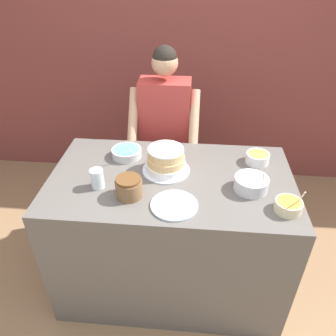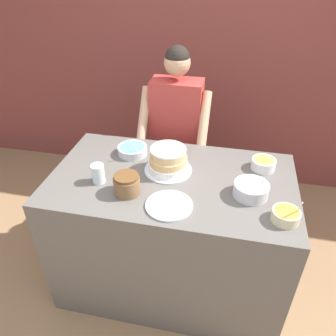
{
  "view_description": "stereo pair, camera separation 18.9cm",
  "coord_description": "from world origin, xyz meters",
  "px_view_note": "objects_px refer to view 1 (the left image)",
  "views": [
    {
      "loc": [
        0.13,
        -1.18,
        2.1
      ],
      "look_at": [
        -0.02,
        0.38,
        1.03
      ],
      "focal_mm": 35.0,
      "sensor_mm": 36.0,
      "label": 1
    },
    {
      "loc": [
        0.31,
        -1.15,
        2.1
      ],
      "look_at": [
        -0.02,
        0.38,
        1.03
      ],
      "focal_mm": 35.0,
      "sensor_mm": 36.0,
      "label": 2
    }
  ],
  "objects_px": {
    "cake": "(166,161)",
    "frosting_bowl_orange": "(288,206)",
    "frosting_bowl_olive": "(258,158)",
    "person_baker": "(165,128)",
    "frosting_bowl_white": "(251,183)",
    "ceramic_plate": "(174,205)",
    "frosting_bowl_blue": "(127,152)",
    "drinking_glass": "(97,179)",
    "stoneware_jar": "(129,187)"
  },
  "relations": [
    {
      "from": "person_baker",
      "to": "ceramic_plate",
      "type": "xyz_separation_m",
      "value": [
        0.14,
        -0.92,
        0.02
      ]
    },
    {
      "from": "frosting_bowl_orange",
      "to": "drinking_glass",
      "type": "distance_m",
      "value": 1.06
    },
    {
      "from": "frosting_bowl_blue",
      "to": "stoneware_jar",
      "type": "distance_m",
      "value": 0.42
    },
    {
      "from": "person_baker",
      "to": "ceramic_plate",
      "type": "relative_size",
      "value": 6.02
    },
    {
      "from": "frosting_bowl_olive",
      "to": "person_baker",
      "type": "bearing_deg",
      "value": 145.15
    },
    {
      "from": "frosting_bowl_orange",
      "to": "ceramic_plate",
      "type": "bearing_deg",
      "value": -178.39
    },
    {
      "from": "frosting_bowl_orange",
      "to": "frosting_bowl_white",
      "type": "relative_size",
      "value": 0.81
    },
    {
      "from": "frosting_bowl_white",
      "to": "drinking_glass",
      "type": "bearing_deg",
      "value": -176.39
    },
    {
      "from": "person_baker",
      "to": "frosting_bowl_orange",
      "type": "height_order",
      "value": "person_baker"
    },
    {
      "from": "frosting_bowl_white",
      "to": "stoneware_jar",
      "type": "relative_size",
      "value": 1.3
    },
    {
      "from": "person_baker",
      "to": "cake",
      "type": "xyz_separation_m",
      "value": [
        0.06,
        -0.59,
        0.08
      ]
    },
    {
      "from": "person_baker",
      "to": "frosting_bowl_white",
      "type": "height_order",
      "value": "person_baker"
    },
    {
      "from": "frosting_bowl_blue",
      "to": "stoneware_jar",
      "type": "relative_size",
      "value": 1.31
    },
    {
      "from": "frosting_bowl_olive",
      "to": "ceramic_plate",
      "type": "distance_m",
      "value": 0.69
    },
    {
      "from": "frosting_bowl_blue",
      "to": "drinking_glass",
      "type": "distance_m",
      "value": 0.36
    },
    {
      "from": "frosting_bowl_blue",
      "to": "stoneware_jar",
      "type": "xyz_separation_m",
      "value": [
        0.09,
        -0.41,
        0.03
      ]
    },
    {
      "from": "frosting_bowl_olive",
      "to": "stoneware_jar",
      "type": "relative_size",
      "value": 0.99
    },
    {
      "from": "frosting_bowl_olive",
      "to": "frosting_bowl_blue",
      "type": "bearing_deg",
      "value": -179.87
    },
    {
      "from": "frosting_bowl_orange",
      "to": "drinking_glass",
      "type": "height_order",
      "value": "frosting_bowl_orange"
    },
    {
      "from": "frosting_bowl_blue",
      "to": "frosting_bowl_white",
      "type": "relative_size",
      "value": 1.01
    },
    {
      "from": "person_baker",
      "to": "drinking_glass",
      "type": "bearing_deg",
      "value": -111.55
    },
    {
      "from": "cake",
      "to": "frosting_bowl_olive",
      "type": "relative_size",
      "value": 1.99
    },
    {
      "from": "cake",
      "to": "frosting_bowl_orange",
      "type": "distance_m",
      "value": 0.74
    },
    {
      "from": "frosting_bowl_blue",
      "to": "frosting_bowl_olive",
      "type": "relative_size",
      "value": 1.32
    },
    {
      "from": "cake",
      "to": "frosting_bowl_olive",
      "type": "height_order",
      "value": "cake"
    },
    {
      "from": "person_baker",
      "to": "frosting_bowl_blue",
      "type": "distance_m",
      "value": 0.5
    },
    {
      "from": "frosting_bowl_orange",
      "to": "ceramic_plate",
      "type": "distance_m",
      "value": 0.6
    },
    {
      "from": "frosting_bowl_olive",
      "to": "frosting_bowl_white",
      "type": "height_order",
      "value": "frosting_bowl_white"
    },
    {
      "from": "drinking_glass",
      "to": "frosting_bowl_orange",
      "type": "bearing_deg",
      "value": -6.19
    },
    {
      "from": "frosting_bowl_olive",
      "to": "stoneware_jar",
      "type": "distance_m",
      "value": 0.86
    },
    {
      "from": "ceramic_plate",
      "to": "frosting_bowl_olive",
      "type": "bearing_deg",
      "value": 43.56
    },
    {
      "from": "frosting_bowl_blue",
      "to": "ceramic_plate",
      "type": "xyz_separation_m",
      "value": [
        0.35,
        -0.47,
        -0.03
      ]
    },
    {
      "from": "frosting_bowl_blue",
      "to": "person_baker",
      "type": "bearing_deg",
      "value": 64.76
    },
    {
      "from": "frosting_bowl_orange",
      "to": "drinking_glass",
      "type": "xyz_separation_m",
      "value": [
        -1.05,
        0.11,
        0.02
      ]
    },
    {
      "from": "cake",
      "to": "frosting_bowl_blue",
      "type": "relative_size",
      "value": 1.5
    },
    {
      "from": "frosting_bowl_olive",
      "to": "drinking_glass",
      "type": "bearing_deg",
      "value": -160.07
    },
    {
      "from": "stoneware_jar",
      "to": "drinking_glass",
      "type": "bearing_deg",
      "value": 162.16
    },
    {
      "from": "stoneware_jar",
      "to": "cake",
      "type": "bearing_deg",
      "value": 55.28
    },
    {
      "from": "frosting_bowl_white",
      "to": "ceramic_plate",
      "type": "distance_m",
      "value": 0.47
    },
    {
      "from": "drinking_glass",
      "to": "stoneware_jar",
      "type": "xyz_separation_m",
      "value": [
        0.2,
        -0.06,
        -0.0
      ]
    },
    {
      "from": "frosting_bowl_orange",
      "to": "drinking_glass",
      "type": "relative_size",
      "value": 1.35
    },
    {
      "from": "frosting_bowl_orange",
      "to": "cake",
      "type": "bearing_deg",
      "value": 155.2
    },
    {
      "from": "frosting_bowl_olive",
      "to": "stoneware_jar",
      "type": "bearing_deg",
      "value": -151.66
    },
    {
      "from": "cake",
      "to": "stoneware_jar",
      "type": "height_order",
      "value": "cake"
    },
    {
      "from": "person_baker",
      "to": "cake",
      "type": "height_order",
      "value": "person_baker"
    },
    {
      "from": "frosting_bowl_blue",
      "to": "frosting_bowl_white",
      "type": "height_order",
      "value": "frosting_bowl_white"
    },
    {
      "from": "frosting_bowl_blue",
      "to": "frosting_bowl_white",
      "type": "distance_m",
      "value": 0.83
    },
    {
      "from": "person_baker",
      "to": "frosting_bowl_blue",
      "type": "bearing_deg",
      "value": -115.24
    },
    {
      "from": "cake",
      "to": "drinking_glass",
      "type": "relative_size",
      "value": 2.53
    },
    {
      "from": "person_baker",
      "to": "frosting_bowl_blue",
      "type": "height_order",
      "value": "person_baker"
    }
  ]
}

